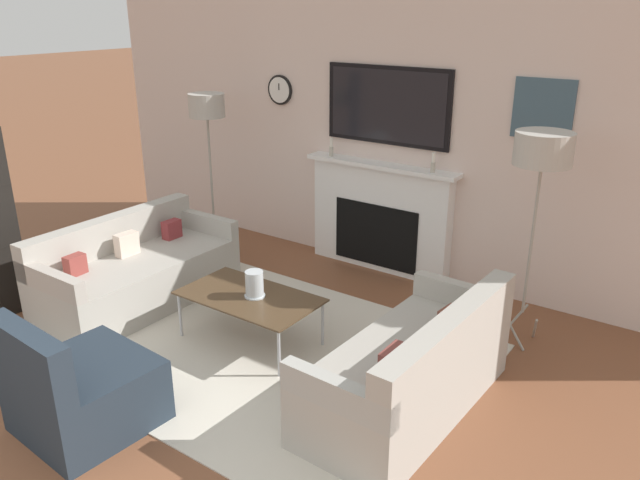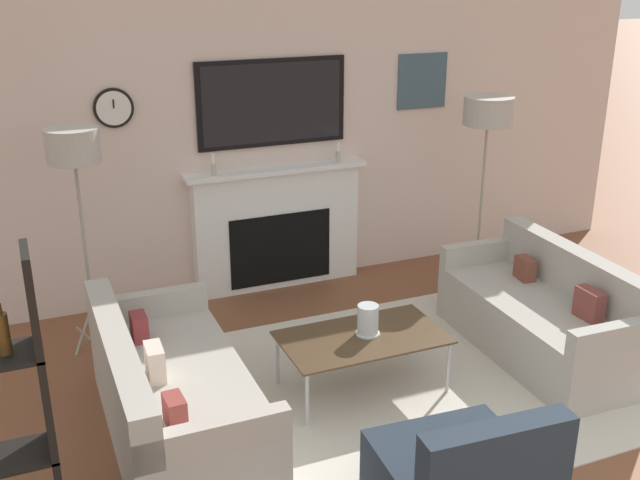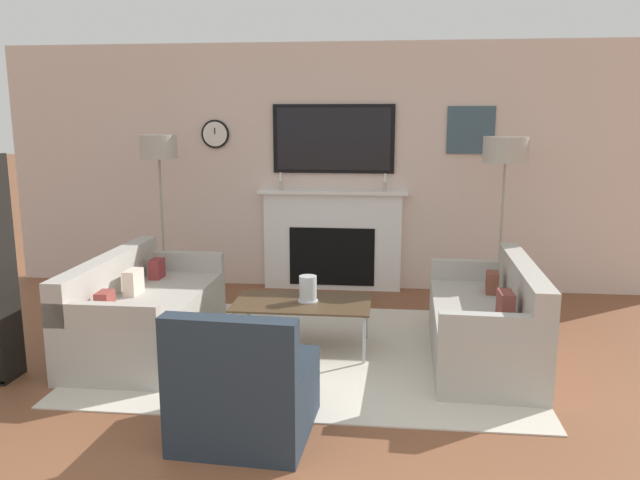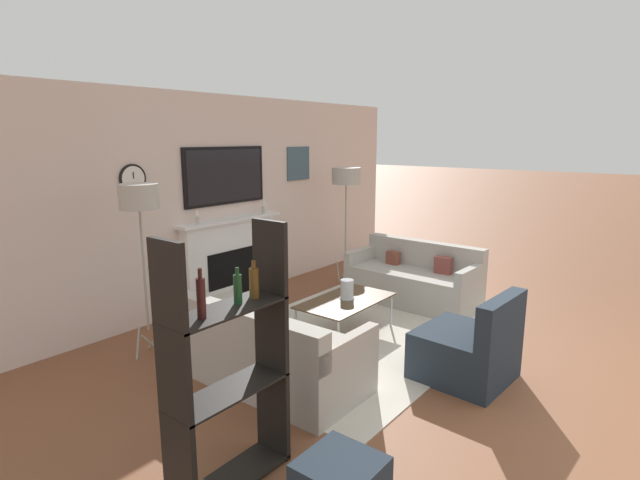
{
  "view_description": "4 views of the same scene",
  "coord_description": "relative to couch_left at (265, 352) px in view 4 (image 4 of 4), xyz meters",
  "views": [
    {
      "loc": [
        2.98,
        -0.33,
        2.59
      ],
      "look_at": [
        0.32,
        3.42,
        0.84
      ],
      "focal_mm": 35.0,
      "sensor_mm": 36.0,
      "label": 1
    },
    {
      "loc": [
        -2.11,
        -1.08,
        2.8
      ],
      "look_at": [
        -0.22,
        3.42,
        0.99
      ],
      "focal_mm": 42.0,
      "sensor_mm": 36.0,
      "label": 2
    },
    {
      "loc": [
        0.61,
        -1.89,
        1.89
      ],
      "look_at": [
        0.06,
        3.12,
        0.91
      ],
      "focal_mm": 35.0,
      "sensor_mm": 36.0,
      "label": 3
    },
    {
      "loc": [
        -4.37,
        -0.01,
        2.17
      ],
      "look_at": [
        0.27,
        3.63,
        0.95
      ],
      "focal_mm": 28.0,
      "sensor_mm": 36.0,
      "label": 4
    }
  ],
  "objects": [
    {
      "name": "fireplace_wall",
      "position": [
        1.41,
        2.07,
        0.95
      ],
      "size": [
        7.47,
        0.28,
        2.7
      ],
      "color": "beige",
      "rests_on": "ground_plane"
    },
    {
      "name": "area_rug",
      "position": [
        1.41,
        -0.0,
        -0.28
      ],
      "size": [
        3.43,
        2.45,
        0.01
      ],
      "color": "beige",
      "rests_on": "ground_plane"
    },
    {
      "name": "couch_left",
      "position": [
        0.0,
        0.0,
        0.0
      ],
      "size": [
        0.83,
        1.81,
        0.77
      ],
      "color": "#AEA99F",
      "rests_on": "ground_plane"
    },
    {
      "name": "couch_right",
      "position": [
        2.81,
        -0.0,
        0.01
      ],
      "size": [
        0.82,
        1.73,
        0.79
      ],
      "color": "#AEA99F",
      "rests_on": "ground_plane"
    },
    {
      "name": "armchair",
      "position": [
        1.18,
        -1.41,
        -0.01
      ],
      "size": [
        0.81,
        0.82,
        0.83
      ],
      "color": "#222C37",
      "rests_on": "ground_plane"
    },
    {
      "name": "coffee_table",
      "position": [
        1.33,
        0.06,
        0.1
      ],
      "size": [
        1.12,
        0.63,
        0.41
      ],
      "color": "#4C3823",
      "rests_on": "ground_plane"
    },
    {
      "name": "hurricane_candle",
      "position": [
        1.38,
        0.07,
        0.22
      ],
      "size": [
        0.17,
        0.17,
        0.22
      ],
      "color": "silver",
      "rests_on": "coffee_table"
    },
    {
      "name": "floor_lamp_left",
      "position": [
        -0.31,
        1.33,
        1.29
      ],
      "size": [
        0.37,
        0.37,
        1.74
      ],
      "color": "#9E998E",
      "rests_on": "ground_plane"
    },
    {
      "name": "floor_lamp_right",
      "position": [
        3.12,
        1.33,
        1.29
      ],
      "size": [
        0.43,
        0.43,
        1.73
      ],
      "color": "#9E998E",
      "rests_on": "ground_plane"
    },
    {
      "name": "shelf_unit",
      "position": [
        -1.09,
        -0.77,
        0.51
      ],
      "size": [
        0.81,
        0.28,
        1.65
      ],
      "color": "black",
      "rests_on": "ground_plane"
    }
  ]
}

